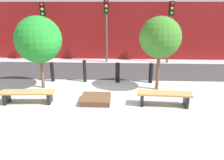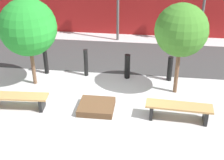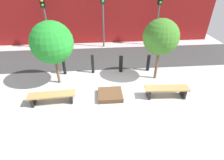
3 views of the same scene
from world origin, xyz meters
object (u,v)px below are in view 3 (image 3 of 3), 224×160
Objects in this scene: bollard_center at (121,64)px; bench_right at (166,90)px; tree_behind_left_bench at (52,43)px; traffic_light_west at (44,12)px; traffic_light_mid_west at (103,9)px; bench_left at (52,96)px; bollard_far_left at (64,66)px; bollard_left at (93,64)px; bollard_right at (148,63)px; tree_behind_right_bench at (161,37)px; traffic_light_mid_east at (159,10)px; planter_bed at (110,95)px.

bench_right is at bearing -55.24° from bollard_center.
tree_behind_left_bench reaches higher than bollard_center.
traffic_light_mid_west reaches higher than traffic_light_west.
bench_left is 1.01× the size of bench_right.
bollard_center is at bearing 0.00° from bollard_far_left.
bollard_right is at bearing 0.00° from bollard_left.
bollard_left is 5.15m from traffic_light_west.
bench_right is at bearing -44.97° from traffic_light_west.
bollard_left is (-3.15, 0.82, -1.63)m from tree_behind_right_bench.
traffic_light_west reaches higher than bollard_left.
traffic_light_mid_east is (5.97, 3.73, 2.02)m from bollard_far_left.
traffic_light_west is (-6.13, 4.55, 0.29)m from tree_behind_right_bench.
bench_left is 0.65× the size of tree_behind_right_bench.
planter_bed is 1.03× the size of bollard_left.
bollard_center is 0.24× the size of traffic_light_mid_west.
tree_behind_left_bench is 0.83× the size of traffic_light_mid_east.
traffic_light_mid_west is (2.41, 6.13, 2.22)m from bench_left.
bollard_left reaches higher than bollard_far_left.
bollard_left is 1.13× the size of bollard_center.
bench_left is 0.55× the size of traffic_light_west.
bench_right is at bearing -68.55° from traffic_light_mid_west.
traffic_light_mid_east reaches higher than bench_right.
bench_left is at bearing -175.25° from planter_bed.
tree_behind_right_bench is (4.81, 1.57, 1.82)m from bench_left.
bollard_right is (-0.16, 0.82, -1.69)m from tree_behind_right_bench.
tree_behind_right_bench is 0.81× the size of traffic_light_mid_west.
traffic_light_mid_east is (1.32, 4.55, 0.32)m from tree_behind_right_bench.
bench_right is 6.61m from traffic_light_mid_east.
traffic_light_mid_east is at bearing 36.59° from tree_behind_left_bench.
traffic_light_mid_west is (3.72, 0.00, 0.11)m from traffic_light_west.
bench_left is 2.14× the size of bollard_center.
bollard_left is at bearing 180.00° from bollard_center.
traffic_light_west is at bearing 111.64° from bollard_far_left.
traffic_light_west is at bearing 106.14° from tree_behind_left_bench.
bollard_far_left is at bearing -68.36° from traffic_light_west.
bollard_left reaches higher than bench_left.
bench_left is at bearing -77.86° from traffic_light_west.
bench_right is 3.96m from bollard_left.
traffic_light_mid_west is (0.00, 5.93, 2.44)m from planter_bed.
bench_right is 2.39m from tree_behind_right_bench.
bollard_center is 1.50m from bollard_right.
tree_behind_right_bench is 5.17m from traffic_light_mid_west.
traffic_light_west is (-1.32, 4.55, 0.39)m from tree_behind_left_bench.
tree_behind_right_bench is at bearing -78.66° from bollard_right.
traffic_light_west reaches higher than bollard_center.
tree_behind_left_bench is 4.98m from bollard_right.
bench_right is at bearing -4.75° from planter_bed.
bollard_center is at bearing 71.16° from planter_bed.
tree_behind_left_bench is (0.00, 1.57, 1.71)m from bench_left.
bollard_right is at bearing 23.72° from bench_left.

